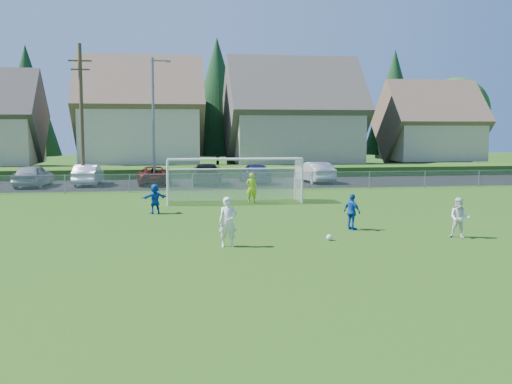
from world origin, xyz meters
TOP-DOWN VIEW (x-y plane):
  - ground at (0.00, 0.00)m, footprint 160.00×160.00m
  - asphalt_lot at (0.00, 27.50)m, footprint 60.00×60.00m
  - grass_embankment at (0.00, 35.00)m, footprint 70.00×6.00m
  - soccer_ball at (2.10, 4.03)m, footprint 0.22×0.22m
  - player_white_a at (-1.69, 3.43)m, footprint 0.63×0.42m
  - player_white_b at (7.03, 3.77)m, footprint 0.93×0.88m
  - player_blue_a at (3.63, 6.13)m, footprint 0.72×0.92m
  - player_blue_b at (-4.29, 12.10)m, footprint 1.39×0.93m
  - goalkeeper at (0.92, 15.50)m, footprint 0.63×0.43m
  - car_a at (-12.90, 26.93)m, footprint 2.41×4.81m
  - car_b at (-9.23, 27.63)m, footprint 1.81×4.66m
  - car_c at (-4.58, 27.39)m, footprint 2.57×5.00m
  - car_d at (-0.73, 26.91)m, footprint 2.46×5.40m
  - car_e at (2.94, 27.30)m, footprint 2.02×4.59m
  - car_f at (7.54, 27.30)m, footprint 2.20×4.87m
  - soccer_goal at (0.00, 16.05)m, footprint 7.42×1.90m
  - chainlink_fence at (0.00, 22.00)m, footprint 52.06×0.06m
  - streetlight at (-4.45, 26.00)m, footprint 1.38×0.18m
  - utility_pole at (-9.50, 27.00)m, footprint 1.60×0.26m
  - houses_row at (1.97, 42.46)m, footprint 53.90×11.45m
  - tree_row at (1.04, 48.74)m, footprint 65.98×12.36m

SIDE VIEW (x-z plane):
  - ground at x=0.00m, z-range 0.00..0.00m
  - asphalt_lot at x=0.00m, z-range 0.01..0.01m
  - soccer_ball at x=2.10m, z-range 0.00..0.22m
  - grass_embankment at x=0.00m, z-range 0.00..0.80m
  - chainlink_fence at x=0.00m, z-range 0.03..1.23m
  - car_c at x=-4.58m, z-range 0.00..1.35m
  - player_blue_b at x=-4.29m, z-range 0.00..1.44m
  - player_blue_a at x=3.63m, z-range 0.00..1.46m
  - car_b at x=-9.23m, z-range 0.00..1.51m
  - player_white_b at x=7.03m, z-range 0.00..1.52m
  - car_d at x=-0.73m, z-range 0.00..1.53m
  - car_e at x=2.94m, z-range 0.00..1.54m
  - car_f at x=7.54m, z-range 0.00..1.55m
  - car_a at x=-12.90m, z-range 0.00..1.57m
  - goalkeeper at x=0.92m, z-range 0.00..1.67m
  - player_white_a at x=-1.69m, z-range 0.00..1.73m
  - soccer_goal at x=0.00m, z-range 0.38..2.88m
  - streetlight at x=-4.45m, z-range 0.34..9.34m
  - utility_pole at x=-9.50m, z-range 0.15..10.15m
  - tree_row at x=1.04m, z-range 0.01..13.81m
  - houses_row at x=1.97m, z-range 0.69..13.97m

